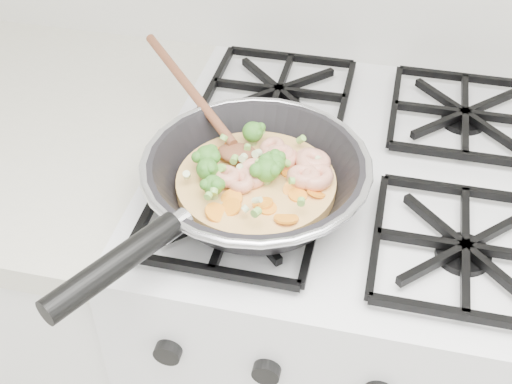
# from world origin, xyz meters

# --- Properties ---
(stove) EXTENTS (0.60, 0.60, 0.92)m
(stove) POSITION_xyz_m (0.00, 1.70, 0.46)
(stove) COLOR white
(stove) RESTS_ON ground
(skillet) EXTENTS (0.39, 0.54, 0.09)m
(skillet) POSITION_xyz_m (-0.13, 1.58, 0.96)
(skillet) COLOR black
(skillet) RESTS_ON stove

